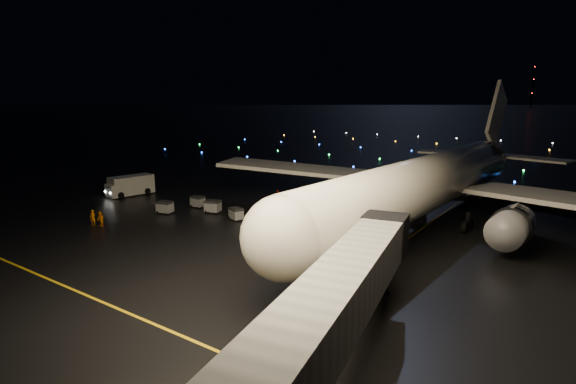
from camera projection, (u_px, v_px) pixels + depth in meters
The scene contains 20 objects.
ground at pixel (546, 122), 283.02m from camera, with size 2000.00×2000.00×0.00m, color black.
lane_centre at pixel (396, 247), 46.67m from camera, with size 0.25×80.00×0.02m, color gold.
lane_cross at pixel (77, 291), 35.96m from camera, with size 60.00×0.25×0.02m, color gold.
airliner at pixel (439, 150), 54.28m from camera, with size 63.37×60.20×17.95m, color white, non-canonical shape.
pushback_tug at pixel (281, 356), 25.35m from camera, with size 3.80×1.99×1.81m, color silver.
belt_loader at pixel (319, 241), 43.31m from camera, with size 7.09×1.93×3.44m, color silver, non-canonical shape.
service_truck at pixel (131, 185), 71.48m from camera, with size 2.69×8.51×3.14m, color silver.
crew_a at pixel (93, 218), 54.51m from camera, with size 0.69×0.45×1.90m, color orange.
crew_b at pixel (101, 219), 53.90m from camera, with size 0.90×0.70×1.85m, color orange.
crew_c at pixel (257, 213), 56.92m from camera, with size 0.98×0.41×1.68m, color orange.
safety_cone_0 at pixel (354, 234), 50.28m from camera, with size 0.41×0.41×0.47m, color #E62F00.
safety_cone_1 at pixel (378, 216), 58.01m from camera, with size 0.44×0.44×0.50m, color #E62F00.
safety_cone_2 at pixel (309, 207), 62.74m from camera, with size 0.46×0.46×0.52m, color #E62F00.
safety_cone_3 at pixel (278, 191), 73.48m from camera, with size 0.45×0.45×0.52m, color #E62F00.
radio_mast at pixel (533, 86), 664.36m from camera, with size 1.80×1.80×64.00m, color black.
taxiway_lights at pixel (476, 152), 126.64m from camera, with size 164.00×92.00×0.36m, color black, non-canonical shape.
baggage_cart_0 at pixel (236, 214), 56.96m from camera, with size 1.81×1.27×1.54m, color gray.
baggage_cart_1 at pixel (165, 207), 60.15m from camera, with size 1.97×1.38×1.67m, color gray.
baggage_cart_2 at pixel (213, 207), 60.55m from camera, with size 1.99×1.39×1.69m, color gray.
baggage_cart_3 at pixel (198, 202), 63.59m from camera, with size 1.85×1.30×1.58m, color gray.
Camera 1 is at (27.96, -28.04, 15.22)m, focal length 28.00 mm.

